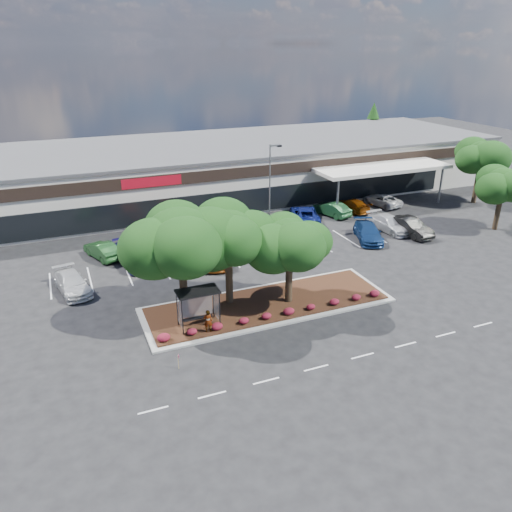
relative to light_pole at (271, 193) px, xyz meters
name	(u,v)px	position (x,y,z in m)	size (l,w,h in m)	color
ground	(319,327)	(-4.91, -19.10, -3.76)	(160.00, 160.00, 0.00)	black
retail_store	(186,171)	(-4.84, 14.81, -0.61)	(80.40, 25.20, 6.25)	beige
landscape_island	(268,304)	(-6.91, -15.10, -3.64)	(18.00, 6.00, 0.26)	#A2A19C
lane_markings	(257,268)	(-5.05, -8.68, -3.76)	(33.12, 20.06, 0.01)	silver
shrub_row	(280,313)	(-6.91, -17.20, -3.25)	(17.00, 0.80, 0.50)	maroon
bus_shelter	(197,297)	(-12.41, -16.15, -1.46)	(2.75, 1.55, 2.59)	black
island_tree_west	(182,263)	(-12.91, -14.60, 0.44)	(7.20, 7.20, 7.89)	#133E14
island_tree_mid	(229,255)	(-9.41, -13.90, 0.16)	(6.60, 6.60, 7.32)	#133E14
island_tree_east	(289,260)	(-5.41, -15.40, -0.25)	(5.80, 5.80, 6.50)	#133E14
tree_east_near	(500,199)	(21.09, -9.10, -0.51)	(5.60, 5.60, 6.51)	#133E14
tree_east_far	(479,171)	(26.09, -1.10, 0.05)	(6.40, 6.40, 7.62)	#133E14
conifer_north_east	(372,131)	(29.09, 24.90, 0.74)	(3.96, 3.96, 9.00)	#133E14
person_waiting	(208,321)	(-12.07, -17.25, -2.71)	(0.58, 0.38, 1.58)	#594C47
light_pole	(271,193)	(0.00, 0.00, 0.00)	(1.43, 0.58, 8.57)	#A2A19C
survey_stake	(178,360)	(-14.76, -20.10, -3.15)	(0.08, 0.14, 0.94)	tan
car_0	(72,283)	(-19.80, -7.36, -3.04)	(2.01, 4.95, 1.44)	silver
car_1	(133,255)	(-14.59, -3.89, -2.94)	(2.29, 5.64, 1.64)	navy
car_2	(216,252)	(-7.81, -5.99, -2.90)	(2.41, 5.94, 1.72)	#813B0F
car_3	(197,254)	(-9.52, -5.82, -2.90)	(2.03, 5.04, 1.72)	#1D5725
car_4	(278,243)	(-1.80, -5.82, -3.00)	(2.15, 5.28, 1.53)	#4C4C53
car_5	(281,245)	(-1.75, -6.21, -3.09)	(1.42, 4.06, 1.34)	silver
car_6	(368,232)	(7.32, -6.71, -2.99)	(2.16, 5.31, 1.54)	navy
car_7	(410,227)	(11.96, -7.08, -2.91)	(1.80, 5.16, 1.70)	black
car_8	(390,224)	(10.79, -5.37, -3.00)	(2.14, 5.27, 1.53)	silver
car_9	(102,250)	(-16.89, -1.50, -3.02)	(1.56, 4.48, 1.48)	#1C4B1E
car_10	(145,235)	(-12.73, 0.76, -3.00)	(1.62, 4.64, 1.53)	maroon
car_11	(193,224)	(-7.61, 2.31, -3.09)	(1.42, 4.08, 1.35)	black
car_12	(194,234)	(-8.35, -1.01, -2.93)	(1.77, 5.07, 1.67)	#973012
car_13	(244,220)	(-2.34, 1.43, -3.06)	(1.96, 4.82, 1.40)	#1D5225
car_14	(305,214)	(4.17, 0.45, -2.95)	(2.71, 5.87, 1.63)	navy
car_15	(332,209)	(7.85, 1.05, -3.00)	(1.61, 4.62, 1.52)	#194422
car_16	(352,205)	(10.83, 1.62, -3.06)	(1.96, 4.83, 1.40)	#773406
car_17	(382,200)	(15.21, 2.05, -3.08)	(2.26, 4.89, 1.36)	silver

